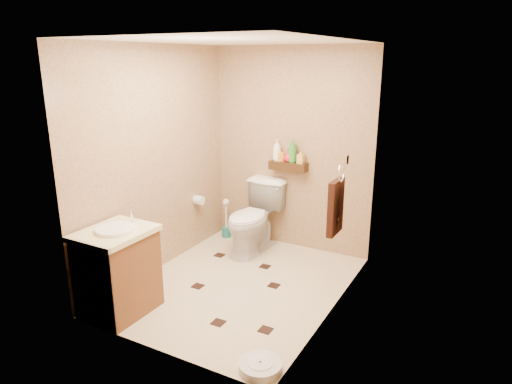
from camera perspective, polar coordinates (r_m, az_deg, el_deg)
The scene contains 19 objects.
ground at distance 4.81m, azimuth -2.16°, elevation -11.55°, with size 2.50×2.50×0.00m, color beige.
wall_back at distance 5.46m, azimuth 4.43°, elevation 5.25°, with size 2.00×0.04×2.40m, color tan.
wall_front at distance 3.40m, azimuth -13.17°, elevation -2.05°, with size 2.00×0.04×2.40m, color tan.
wall_left at distance 4.95m, azimuth -12.35°, elevation 3.75°, with size 0.04×2.50×2.40m, color tan.
wall_right at distance 3.97m, azimuth 10.17°, elevation 0.77°, with size 0.04×2.50×2.40m, color tan.
ceiling at distance 4.25m, azimuth -2.53°, elevation 18.39°, with size 2.00×2.50×0.02m, color white.
wall_shelf at distance 5.42m, azimuth 4.04°, elevation 3.24°, with size 0.46×0.14×0.10m, color #3B2510.
floor_accents at distance 4.75m, azimuth -2.06°, elevation -11.88°, with size 1.31×1.32×0.01m.
toilet at distance 5.43m, azimuth -0.32°, elevation -3.29°, with size 0.47×0.83×0.85m, color white.
vanity at distance 4.35m, azimuth -16.87°, elevation -9.37°, with size 0.54×0.66×0.92m.
bathroom_scale at distance 3.66m, azimuth 0.54°, elevation -20.92°, with size 0.39×0.39×0.07m.
toilet_brush at distance 5.96m, azimuth -3.73°, elevation -3.96°, with size 0.12×0.12×0.52m.
towel_ring at distance 4.30m, azimuth 9.97°, elevation -1.56°, with size 0.12×0.30×0.76m.
toilet_paper at distance 5.56m, azimuth -7.16°, elevation -1.01°, with size 0.12×0.11×0.12m.
bottle_a at distance 5.45m, azimuth 2.64°, elevation 5.26°, with size 0.10×0.10×0.26m, color white.
bottle_b at distance 5.44m, azimuth 3.00°, elevation 4.71°, with size 0.07×0.07×0.16m, color #FFA135.
bottle_c at distance 5.39m, azimuth 4.13°, elevation 4.54°, with size 0.12×0.12×0.15m, color red.
bottle_d at distance 5.36m, azimuth 4.57°, elevation 5.16°, with size 0.11×0.11×0.28m, color #32862C.
bottle_e at distance 5.33m, azimuth 5.62°, elevation 4.43°, with size 0.07×0.08×0.16m, color gold.
Camera 1 is at (2.18, -3.64, 2.25)m, focal length 32.00 mm.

